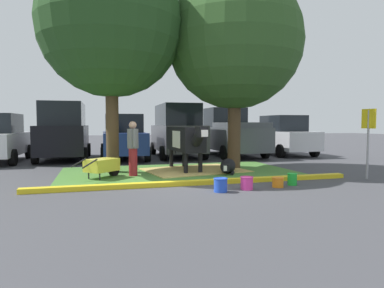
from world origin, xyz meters
TOP-DOWN VIEW (x-y plane):
  - ground_plane at (0.00, 0.00)m, footprint 80.00×80.00m
  - grass_island at (0.19, 2.08)m, footprint 7.57×4.35m
  - curb_yellow at (0.19, -0.25)m, footprint 8.77×0.24m
  - hay_bedding at (0.76, 2.29)m, footprint 3.56×2.91m
  - shade_tree_left at (-1.92, 2.67)m, footprint 4.64×4.64m
  - shade_tree_right at (2.30, 2.53)m, footprint 4.74×4.74m
  - cow_holstein at (0.49, 2.39)m, footprint 0.82×3.14m
  - calf_lying at (1.63, 1.42)m, footprint 0.94×1.30m
  - person_handler at (-1.37, 1.67)m, footprint 0.34×0.53m
  - wheelbarrow at (-2.28, 1.48)m, footprint 1.36×1.33m
  - parking_sign at (5.08, -0.73)m, footprint 0.12×0.44m
  - bucket_blue at (0.36, -1.30)m, footprint 0.34×0.34m
  - bucket_pink at (1.07, -1.21)m, footprint 0.32×0.32m
  - bucket_orange at (1.96, -1.14)m, footprint 0.31×0.31m
  - bucket_green at (2.47, -0.98)m, footprint 0.27×0.27m
  - suv_black at (-3.79, 7.37)m, footprint 2.20×4.64m
  - sedan_blue at (-1.22, 6.98)m, footprint 2.10×4.44m
  - suv_dark_grey at (1.35, 7.31)m, footprint 2.20×4.64m
  - pickup_truck_maroon at (4.11, 7.29)m, footprint 2.31×5.44m
  - sedan_silver at (6.86, 6.92)m, footprint 2.10×4.44m

SIDE VIEW (x-z plane):
  - ground_plane at x=0.00m, z-range 0.00..0.00m
  - grass_island at x=0.19m, z-range 0.00..0.02m
  - hay_bedding at x=0.76m, z-range 0.01..0.04m
  - curb_yellow at x=0.19m, z-range 0.00..0.12m
  - bucket_orange at x=1.96m, z-range 0.01..0.26m
  - bucket_green at x=2.47m, z-range 0.01..0.32m
  - bucket_pink at x=1.07m, z-range 0.01..0.33m
  - bucket_blue at x=0.36m, z-range 0.01..0.34m
  - calf_lying at x=1.63m, z-range 0.00..0.48m
  - wheelbarrow at x=-2.28m, z-range 0.07..0.70m
  - person_handler at x=-1.37m, z-range 0.07..1.75m
  - sedan_blue at x=-1.22m, z-range -0.03..1.99m
  - sedan_silver at x=6.86m, z-range -0.03..1.99m
  - cow_holstein at x=0.49m, z-range 0.31..1.83m
  - pickup_truck_maroon at x=4.11m, z-range -0.10..2.32m
  - suv_black at x=-3.79m, z-range 0.01..2.53m
  - suv_dark_grey at x=1.35m, z-range 0.01..2.53m
  - parking_sign at x=5.08m, z-range 0.42..2.44m
  - shade_tree_right at x=2.30m, z-range 1.04..7.90m
  - shade_tree_left at x=-1.92m, z-range 1.21..8.30m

